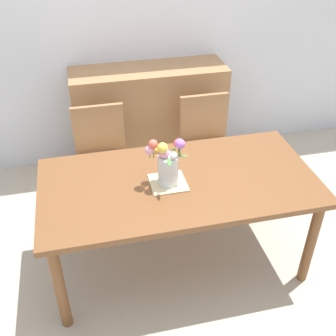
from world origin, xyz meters
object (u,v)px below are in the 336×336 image
dining_table (179,190)px  chair_right (206,140)px  chair_left (102,153)px  flower_vase (167,161)px  dresser (150,119)px

dining_table → chair_right: (0.45, 0.80, -0.14)m
chair_left → flower_vase: size_ratio=2.82×
chair_right → dresser: 0.66m
dining_table → chair_left: chair_left is taller
chair_left → flower_vase: flower_vase is taller
dresser → flower_vase: size_ratio=4.41×
chair_left → chair_right: same height
dining_table → flower_vase: bearing=-173.0°
chair_left → dresser: dresser is taller
dresser → flower_vase: 1.41m
dresser → flower_vase: flower_vase is taller
dining_table → chair_left: (-0.45, 0.80, -0.14)m
flower_vase → chair_right: bearing=56.7°
dining_table → flower_vase: size_ratio=5.74×
dining_table → chair_left: size_ratio=2.03×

